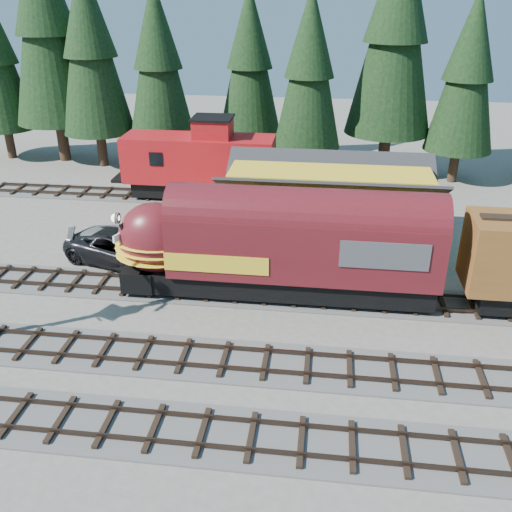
# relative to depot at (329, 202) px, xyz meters

# --- Properties ---
(ground) EXTENTS (120.00, 120.00, 0.00)m
(ground) POSITION_rel_depot_xyz_m (0.00, -10.50, -2.96)
(ground) COLOR #6B665B
(ground) RESTS_ON ground
(track_spur) EXTENTS (32.00, 3.20, 0.33)m
(track_spur) POSITION_rel_depot_xyz_m (-10.00, 7.50, -2.90)
(track_spur) COLOR #4C4947
(track_spur) RESTS_ON ground
(depot) EXTENTS (12.80, 7.00, 5.30)m
(depot) POSITION_rel_depot_xyz_m (0.00, 0.00, 0.00)
(depot) COLOR gold
(depot) RESTS_ON ground
(conifer_backdrop) EXTENTS (78.85, 23.04, 17.14)m
(conifer_backdrop) POSITION_rel_depot_xyz_m (8.64, 13.91, 7.40)
(conifer_backdrop) COLOR black
(conifer_backdrop) RESTS_ON ground
(locomotive) EXTENTS (16.63, 3.30, 4.52)m
(locomotive) POSITION_rel_depot_xyz_m (-2.91, -6.50, -0.33)
(locomotive) COLOR black
(locomotive) RESTS_ON ground
(caboose) EXTENTS (11.05, 3.21, 5.75)m
(caboose) POSITION_rel_depot_xyz_m (-9.51, 7.50, -0.14)
(caboose) COLOR black
(caboose) RESTS_ON ground
(pickup_truck_a) EXTENTS (7.41, 5.13, 1.88)m
(pickup_truck_a) POSITION_rel_depot_xyz_m (-11.73, -3.80, -2.02)
(pickup_truck_a) COLOR black
(pickup_truck_a) RESTS_ON ground
(pickup_truck_b) EXTENTS (5.96, 3.87, 1.61)m
(pickup_truck_b) POSITION_rel_depot_xyz_m (-12.57, -2.43, -2.16)
(pickup_truck_b) COLOR #B3B6BB
(pickup_truck_b) RESTS_ON ground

